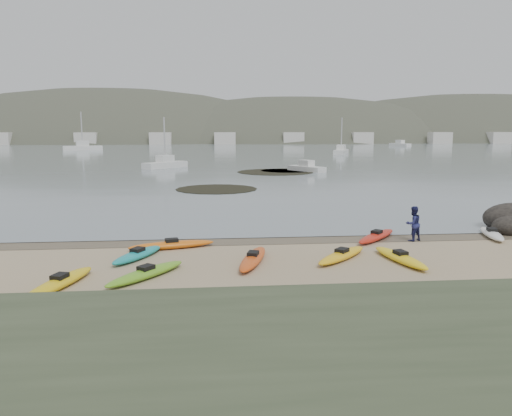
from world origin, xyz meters
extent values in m
plane|color=tan|center=(0.00, 0.00, 0.00)|extent=(600.00, 600.00, 0.00)
plane|color=brown|center=(0.00, -0.30, 0.00)|extent=(60.00, 60.00, 0.00)
plane|color=slate|center=(0.00, 300.00, 0.01)|extent=(1200.00, 1200.00, 0.00)
ellipsoid|color=red|center=(5.75, -0.80, 0.17)|extent=(3.00, 3.24, 0.34)
ellipsoid|color=teal|center=(-5.19, -3.35, 0.17)|extent=(2.11, 3.15, 0.34)
ellipsoid|color=silver|center=(11.56, -0.80, 0.17)|extent=(1.50, 3.25, 0.34)
ellipsoid|color=orange|center=(-3.92, -1.73, 0.17)|extent=(3.89, 1.59, 0.34)
ellipsoid|color=#D04712|center=(-0.53, -4.42, 0.17)|extent=(1.76, 3.93, 0.34)
ellipsoid|color=yellow|center=(-7.27, -6.89, 0.17)|extent=(1.83, 3.75, 0.34)
ellipsoid|color=yellow|center=(3.13, -4.23, 0.17)|extent=(2.95, 3.09, 0.34)
ellipsoid|color=#65AA22|center=(-4.51, -6.09, 0.17)|extent=(2.86, 3.41, 0.34)
ellipsoid|color=yellow|center=(5.36, -4.82, 0.17)|extent=(1.37, 3.71, 0.34)
imported|color=navy|center=(7.36, -1.23, 0.83)|extent=(0.97, 0.86, 1.67)
ellipsoid|color=black|center=(12.99, -0.08, 0.17)|extent=(1.84, 1.66, 1.10)
cylinder|color=black|center=(-1.62, 19.83, 0.03)|extent=(7.12, 7.12, 0.04)
cylinder|color=black|center=(5.76, 36.49, 0.03)|extent=(9.27, 9.27, 0.04)
cylinder|color=black|center=(7.43, 38.21, 0.03)|extent=(6.55, 6.55, 0.04)
cube|color=silver|center=(-8.12, 44.32, 0.46)|extent=(5.86, 6.08, 0.92)
cube|color=silver|center=(9.73, 37.10, 0.38)|extent=(4.21, 5.31, 0.75)
cube|color=silver|center=(25.23, 78.87, 0.51)|extent=(4.86, 7.53, 1.03)
cube|color=silver|center=(-32.69, 101.07, 0.63)|extent=(9.36, 5.25, 1.26)
cube|color=silver|center=(54.56, 121.59, 0.50)|extent=(4.73, 7.39, 1.01)
ellipsoid|color=#384235|center=(-45.00, 195.00, -18.00)|extent=(220.00, 120.00, 80.00)
ellipsoid|color=#384235|center=(35.00, 190.00, -15.30)|extent=(200.00, 110.00, 68.00)
ellipsoid|color=#384235|center=(120.00, 200.00, -17.10)|extent=(230.00, 130.00, 76.00)
cube|color=beige|center=(-66.00, 145.00, 2.00)|extent=(7.00, 5.00, 4.00)
cube|color=beige|center=(-42.00, 145.00, 2.00)|extent=(7.00, 5.00, 4.00)
cube|color=beige|center=(-18.00, 145.00, 2.00)|extent=(7.00, 5.00, 4.00)
cube|color=beige|center=(6.00, 145.00, 2.00)|extent=(7.00, 5.00, 4.00)
cube|color=beige|center=(30.00, 145.00, 2.00)|extent=(7.00, 5.00, 4.00)
cube|color=beige|center=(54.00, 145.00, 2.00)|extent=(7.00, 5.00, 4.00)
cube|color=beige|center=(78.00, 145.00, 2.00)|extent=(7.00, 5.00, 4.00)
cube|color=beige|center=(102.00, 145.00, 2.00)|extent=(7.00, 5.00, 4.00)
camera|label=1|loc=(-2.20, -23.59, 5.29)|focal=35.00mm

